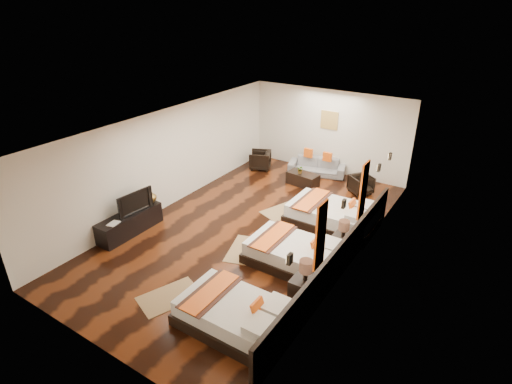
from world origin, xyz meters
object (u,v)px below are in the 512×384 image
Objects in this scene: bed_mid at (296,254)px; table_plant at (300,170)px; tv at (133,201)px; sofa at (317,167)px; tv_console at (130,223)px; figurine at (150,196)px; nightstand_b at (342,244)px; armchair_left at (260,160)px; armchair_right at (361,184)px; nightstand_a at (305,288)px; bed_near at (236,315)px; coffee_table at (303,179)px; bed_far at (333,215)px; book at (110,223)px.

bed_mid reaches higher than table_plant.
sofa is (2.32, 5.93, -0.57)m from tv.
tv_console is 0.96× the size of sofa.
bed_mid is 4.23m from figurine.
nightstand_b reaches higher than armchair_left.
sofa is at bearing 66.02° from figurine.
table_plant reaches higher than tv_console.
figurine is 0.58× the size of armchair_right.
nightstand_a is at bearing -54.46° from bed_mid.
table_plant is (-2.65, 3.03, 0.20)m from nightstand_b.
nightstand_a is 5.01m from figurine.
bed_mid is at bearing 89.99° from bed_near.
armchair_left is at bearing 141.86° from nightstand_b.
nightstand_a is at bearing -61.91° from table_plant.
bed_mid is 5.34m from sofa.
bed_mid is 4.37m from coffee_table.
tv is at bearing -159.83° from nightstand_b.
bed_far is 5.15m from tv.
figurine is (-4.20, 2.00, 0.46)m from bed_near.
nightstand_a is 7.03m from armchair_left.
bed_mid is 2.15× the size of nightstand_a.
coffee_table is at bearing -20.42° from tv.
bed_near is 2.12× the size of nightstand_a.
bed_far is 8.64× the size of table_plant.
armchair_left reaches higher than book.
armchair_left is (0.48, 5.45, 0.05)m from tv_console.
armchair_left is (-1.89, -0.63, 0.05)m from sofa.
nightstand_b reaches higher than sofa.
nightstand_a is 3.76× the size of table_plant.
tv is at bearing 178.46° from armchair_right.
coffee_table is (-2.57, 5.01, -0.15)m from nightstand_a.
armchair_right is (-0.05, 4.39, 0.01)m from bed_mid.
tv is 6.73m from armchair_right.
book is 0.30× the size of coffee_table.
nightstand_a reaches higher than book.
coffee_table is at bearing 139.62° from armchair_right.
armchair_left is at bearing 84.95° from tv_console.
book reaches higher than coffee_table.
nightstand_b reaches higher than coffee_table.
tv reaches higher than table_plant.
figurine reaches higher than tv_console.
bed_mid is at bearing 16.34° from armchair_left.
book is 0.47× the size of armchair_right.
armchair_left is at bearing 0.35° from tv.
nightstand_a is 1.58× the size of armchair_right.
bed_far is 5.25m from tv_console.
armchair_left is 0.71× the size of coffee_table.
figurine reaches higher than armchair_left.
bed_far is at bearing 36.95° from tv_console.
tv is 3.84× the size of table_plant.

